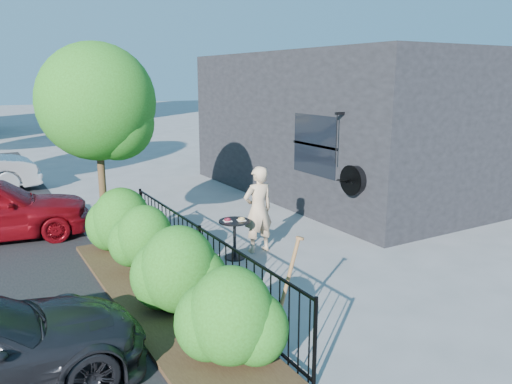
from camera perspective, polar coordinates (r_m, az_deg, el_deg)
ground at (r=8.87m, az=2.71°, el=-9.21°), size 120.00×120.00×0.00m
shop_building at (r=15.20m, az=11.06°, el=7.70°), size 6.22×9.00×4.00m
fence at (r=8.00m, az=-6.38°, el=-7.51°), size 0.05×6.05×1.10m
planting_bed at (r=7.97m, az=-10.98°, el=-11.82°), size 1.30×6.00×0.08m
shrubs at (r=7.83m, az=-10.74°, el=-7.03°), size 1.10×5.60×1.24m
patio_tree at (r=9.90m, az=-17.29°, el=9.04°), size 2.20×2.20×3.94m
cafe_table at (r=9.38m, az=-2.46°, el=-4.62°), size 0.59×0.59×0.79m
woman at (r=9.64m, az=0.24°, el=-2.02°), size 0.62×0.41×1.70m
shovel at (r=6.44m, az=3.15°, el=-12.00°), size 0.49×0.19×1.45m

